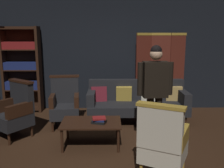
{
  "coord_description": "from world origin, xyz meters",
  "views": [
    {
      "loc": [
        -0.06,
        -3.81,
        1.88
      ],
      "look_at": [
        0.0,
        0.8,
        0.95
      ],
      "focal_mm": 40.15,
      "sensor_mm": 36.0,
      "label": 1
    }
  ],
  "objects_px": {
    "velvet_couch": "(137,100)",
    "coffee_table": "(91,124)",
    "standing_figure": "(155,87)",
    "armchair_wing_right": "(15,111)",
    "book_red_leather": "(99,118)",
    "armchair_wing_left": "(65,103)",
    "bookshelf": "(22,68)",
    "armchair_gilt_accent": "(163,142)",
    "book_black_cloth": "(99,122)",
    "book_navy_cloth": "(99,120)",
    "folding_screen": "(160,70)"
  },
  "relations": [
    {
      "from": "velvet_couch",
      "to": "coffee_table",
      "type": "distance_m",
      "value": 1.55
    },
    {
      "from": "standing_figure",
      "to": "armchair_wing_right",
      "type": "bearing_deg",
      "value": 170.31
    },
    {
      "from": "coffee_table",
      "to": "book_red_leather",
      "type": "xyz_separation_m",
      "value": [
        0.14,
        -0.06,
        0.13
      ]
    },
    {
      "from": "armchair_wing_left",
      "to": "armchair_wing_right",
      "type": "xyz_separation_m",
      "value": [
        -0.82,
        -0.52,
        0.0
      ]
    },
    {
      "from": "book_red_leather",
      "to": "coffee_table",
      "type": "bearing_deg",
      "value": 157.85
    },
    {
      "from": "bookshelf",
      "to": "velvet_couch",
      "type": "xyz_separation_m",
      "value": [
        2.7,
        -0.74,
        -0.6
      ]
    },
    {
      "from": "armchair_gilt_accent",
      "to": "armchair_wing_right",
      "type": "relative_size",
      "value": 1.0
    },
    {
      "from": "book_black_cloth",
      "to": "book_navy_cloth",
      "type": "xyz_separation_m",
      "value": [
        0.0,
        0.0,
        0.03
      ]
    },
    {
      "from": "bookshelf",
      "to": "armchair_wing_left",
      "type": "xyz_separation_m",
      "value": [
        1.19,
        -1.07,
        -0.57
      ]
    },
    {
      "from": "folding_screen",
      "to": "armchair_gilt_accent",
      "type": "distance_m",
      "value": 3.17
    },
    {
      "from": "coffee_table",
      "to": "book_black_cloth",
      "type": "bearing_deg",
      "value": -22.15
    },
    {
      "from": "armchair_wing_left",
      "to": "book_red_leather",
      "type": "distance_m",
      "value": 1.22
    },
    {
      "from": "standing_figure",
      "to": "book_black_cloth",
      "type": "height_order",
      "value": "standing_figure"
    },
    {
      "from": "armchair_gilt_accent",
      "to": "standing_figure",
      "type": "distance_m",
      "value": 1.08
    },
    {
      "from": "velvet_couch",
      "to": "standing_figure",
      "type": "height_order",
      "value": "standing_figure"
    },
    {
      "from": "folding_screen",
      "to": "standing_figure",
      "type": "xyz_separation_m",
      "value": [
        -0.53,
        -2.14,
        0.04
      ]
    },
    {
      "from": "standing_figure",
      "to": "book_red_leather",
      "type": "distance_m",
      "value": 1.06
    },
    {
      "from": "folding_screen",
      "to": "bookshelf",
      "type": "distance_m",
      "value": 3.37
    },
    {
      "from": "armchair_wing_right",
      "to": "book_red_leather",
      "type": "height_order",
      "value": "armchair_wing_right"
    },
    {
      "from": "armchair_wing_right",
      "to": "standing_figure",
      "type": "xyz_separation_m",
      "value": [
        2.47,
        -0.42,
        0.54
      ]
    },
    {
      "from": "folding_screen",
      "to": "armchair_gilt_accent",
      "type": "relative_size",
      "value": 1.83
    },
    {
      "from": "bookshelf",
      "to": "book_red_leather",
      "type": "xyz_separation_m",
      "value": [
        1.93,
        -2.05,
        -0.55
      ]
    },
    {
      "from": "bookshelf",
      "to": "coffee_table",
      "type": "height_order",
      "value": "bookshelf"
    },
    {
      "from": "armchair_gilt_accent",
      "to": "standing_figure",
      "type": "bearing_deg",
      "value": 86.8
    },
    {
      "from": "coffee_table",
      "to": "armchair_wing_right",
      "type": "relative_size",
      "value": 0.96
    },
    {
      "from": "folding_screen",
      "to": "velvet_couch",
      "type": "relative_size",
      "value": 0.9
    },
    {
      "from": "armchair_wing_right",
      "to": "standing_figure",
      "type": "relative_size",
      "value": 0.61
    },
    {
      "from": "book_navy_cloth",
      "to": "book_red_leather",
      "type": "bearing_deg",
      "value": 0.0
    },
    {
      "from": "book_black_cloth",
      "to": "book_red_leather",
      "type": "bearing_deg",
      "value": 0.0
    },
    {
      "from": "coffee_table",
      "to": "armchair_wing_right",
      "type": "height_order",
      "value": "armchair_wing_right"
    },
    {
      "from": "folding_screen",
      "to": "book_navy_cloth",
      "type": "distance_m",
      "value": 2.65
    },
    {
      "from": "armchair_wing_right",
      "to": "book_black_cloth",
      "type": "bearing_deg",
      "value": -16.1
    },
    {
      "from": "coffee_table",
      "to": "armchair_wing_left",
      "type": "relative_size",
      "value": 0.96
    },
    {
      "from": "bookshelf",
      "to": "book_black_cloth",
      "type": "relative_size",
      "value": 9.05
    },
    {
      "from": "armchair_wing_right",
      "to": "standing_figure",
      "type": "distance_m",
      "value": 2.56
    },
    {
      "from": "bookshelf",
      "to": "velvet_couch",
      "type": "height_order",
      "value": "bookshelf"
    },
    {
      "from": "folding_screen",
      "to": "book_navy_cloth",
      "type": "height_order",
      "value": "folding_screen"
    },
    {
      "from": "armchair_gilt_accent",
      "to": "book_black_cloth",
      "type": "bearing_deg",
      "value": 133.6
    },
    {
      "from": "book_navy_cloth",
      "to": "book_black_cloth",
      "type": "bearing_deg",
      "value": 0.0
    },
    {
      "from": "standing_figure",
      "to": "book_black_cloth",
      "type": "bearing_deg",
      "value": -178.36
    },
    {
      "from": "velvet_couch",
      "to": "book_navy_cloth",
      "type": "bearing_deg",
      "value": -120.65
    },
    {
      "from": "armchair_wing_right",
      "to": "book_black_cloth",
      "type": "relative_size",
      "value": 4.59
    },
    {
      "from": "armchair_wing_left",
      "to": "book_red_leather",
      "type": "height_order",
      "value": "armchair_wing_left"
    },
    {
      "from": "armchair_wing_left",
      "to": "armchair_wing_right",
      "type": "relative_size",
      "value": 1.0
    },
    {
      "from": "armchair_gilt_accent",
      "to": "standing_figure",
      "type": "height_order",
      "value": "standing_figure"
    },
    {
      "from": "book_black_cloth",
      "to": "velvet_couch",
      "type": "bearing_deg",
      "value": 59.35
    },
    {
      "from": "velvet_couch",
      "to": "armchair_gilt_accent",
      "type": "height_order",
      "value": "armchair_gilt_accent"
    },
    {
      "from": "standing_figure",
      "to": "book_black_cloth",
      "type": "distance_m",
      "value": 1.09
    },
    {
      "from": "bookshelf",
      "to": "book_black_cloth",
      "type": "xyz_separation_m",
      "value": [
        1.93,
        -2.05,
        -0.62
      ]
    },
    {
      "from": "velvet_couch",
      "to": "armchair_wing_right",
      "type": "bearing_deg",
      "value": -159.74
    }
  ]
}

